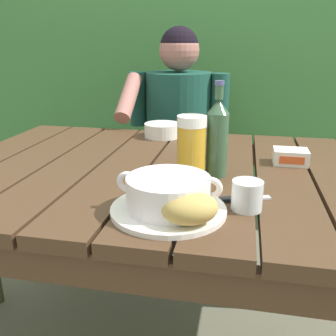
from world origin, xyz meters
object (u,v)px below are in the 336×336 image
object	(u,v)px
chair_near_diner	(183,163)
beer_glass	(191,147)
soup_bowl	(168,192)
person_eating	(177,132)
diner_bowl	(162,130)
serving_plate	(168,210)
bread_roll	(190,208)
beer_bottle	(217,137)
water_glass_small	(247,195)
table_knife	(232,200)
butter_tub	(290,157)

from	to	relation	value
chair_near_diner	beer_glass	xyz separation A→B (m)	(0.18, -0.99, 0.37)
chair_near_diner	soup_bowl	bearing A→B (deg)	-82.45
person_eating	diner_bowl	distance (m)	0.35
chair_near_diner	soup_bowl	world-z (taller)	chair_near_diner
serving_plate	person_eating	bearing A→B (deg)	99.15
chair_near_diner	diner_bowl	world-z (taller)	chair_near_diner
chair_near_diner	bread_roll	bearing A→B (deg)	-80.35
chair_near_diner	soup_bowl	xyz separation A→B (m)	(0.16, -1.22, 0.33)
soup_bowl	beer_bottle	bearing A→B (deg)	72.44
water_glass_small	table_knife	bearing A→B (deg)	129.50
chair_near_diner	butter_tub	xyz separation A→B (m)	(0.47, -0.80, 0.31)
beer_glass	chair_near_diner	bearing A→B (deg)	100.30
chair_near_diner	bread_roll	world-z (taller)	chair_near_diner
bread_roll	table_knife	world-z (taller)	bread_roll
water_glass_small	soup_bowl	bearing A→B (deg)	-163.75
butter_tub	soup_bowl	bearing A→B (deg)	-126.02
diner_bowl	soup_bowl	bearing A→B (deg)	-76.67
beer_bottle	chair_near_diner	bearing A→B (deg)	104.52
table_knife	butter_tub	bearing A→B (deg)	63.35
bread_roll	table_knife	distance (m)	0.18
serving_plate	bread_roll	distance (m)	0.10
chair_near_diner	butter_tub	distance (m)	0.98
beer_bottle	table_knife	distance (m)	0.22
table_knife	serving_plate	bearing A→B (deg)	-147.29
water_glass_small	chair_near_diner	bearing A→B (deg)	105.90
butter_tub	bread_roll	bearing A→B (deg)	-117.02
beer_bottle	water_glass_small	size ratio (longest dim) A/B	3.75
butter_tub	diner_bowl	world-z (taller)	diner_bowl
beer_bottle	diner_bowl	bearing A→B (deg)	120.75
serving_plate	beer_glass	xyz separation A→B (m)	(0.02, 0.23, 0.08)
person_eating	bread_roll	size ratio (longest dim) A/B	8.41
water_glass_small	butter_tub	bearing A→B (deg)	70.18
chair_near_diner	beer_bottle	size ratio (longest dim) A/B	3.58
serving_plate	butter_tub	world-z (taller)	butter_tub
bread_roll	beer_bottle	xyz separation A→B (m)	(0.03, 0.33, 0.07)
bread_roll	beer_glass	world-z (taller)	beer_glass
bread_roll	beer_glass	distance (m)	0.30
diner_bowl	table_knife	bearing A→B (deg)	-63.10
beer_bottle	diner_bowl	size ratio (longest dim) A/B	1.85
chair_near_diner	person_eating	size ratio (longest dim) A/B	0.80
butter_tub	table_knife	distance (m)	0.37
chair_near_diner	table_knife	bearing A→B (deg)	-75.10
beer_bottle	serving_plate	bearing A→B (deg)	-107.56
table_knife	beer_glass	bearing A→B (deg)	130.38
serving_plate	table_knife	size ratio (longest dim) A/B	1.69
chair_near_diner	bread_roll	size ratio (longest dim) A/B	6.70
soup_bowl	diner_bowl	bearing A→B (deg)	103.33
soup_bowl	diner_bowl	world-z (taller)	soup_bowl
serving_plate	soup_bowl	size ratio (longest dim) A/B	1.10
serving_plate	water_glass_small	bearing A→B (deg)	16.25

